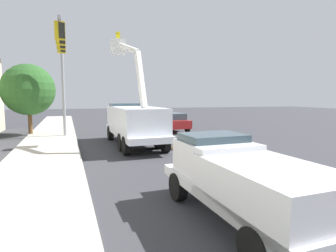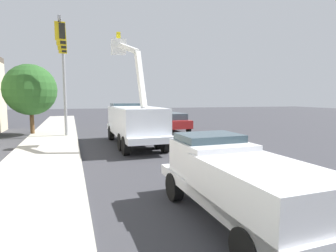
{
  "view_description": "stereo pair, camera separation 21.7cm",
  "coord_description": "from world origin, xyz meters",
  "px_view_note": "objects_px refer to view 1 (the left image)",
  "views": [
    {
      "loc": [
        -17.05,
        5.68,
        3.15
      ],
      "look_at": [
        -1.3,
        1.14,
        1.4
      ],
      "focal_mm": 29.12,
      "sensor_mm": 36.0,
      "label": 1
    },
    {
      "loc": [
        -17.11,
        5.47,
        3.15
      ],
      "look_at": [
        -1.3,
        1.14,
        1.4
      ],
      "focal_mm": 29.12,
      "sensor_mm": 36.0,
      "label": 2
    }
  ],
  "objects_px": {
    "utility_bucket_truck": "(133,121)",
    "service_pickup_truck": "(242,178)",
    "traffic_cone_mid_front": "(221,163)",
    "passing_minivan": "(172,121)",
    "traffic_cone_mid_rear": "(174,144)",
    "traffic_cone_trailing": "(142,130)",
    "traffic_signal_mast": "(62,57)"
  },
  "relations": [
    {
      "from": "traffic_cone_mid_rear",
      "to": "traffic_cone_trailing",
      "type": "distance_m",
      "value": 6.79
    },
    {
      "from": "traffic_cone_mid_front",
      "to": "traffic_signal_mast",
      "type": "xyz_separation_m",
      "value": [
        10.13,
        6.99,
        5.51
      ]
    },
    {
      "from": "service_pickup_truck",
      "to": "passing_minivan",
      "type": "height_order",
      "value": "service_pickup_truck"
    },
    {
      "from": "passing_minivan",
      "to": "traffic_cone_mid_front",
      "type": "xyz_separation_m",
      "value": [
        -13.77,
        1.97,
        -0.6
      ]
    },
    {
      "from": "utility_bucket_truck",
      "to": "service_pickup_truck",
      "type": "height_order",
      "value": "utility_bucket_truck"
    },
    {
      "from": "utility_bucket_truck",
      "to": "passing_minivan",
      "type": "bearing_deg",
      "value": -35.35
    },
    {
      "from": "passing_minivan",
      "to": "service_pickup_truck",
      "type": "bearing_deg",
      "value": 168.66
    },
    {
      "from": "passing_minivan",
      "to": "traffic_cone_trailing",
      "type": "bearing_deg",
      "value": 120.38
    },
    {
      "from": "traffic_cone_trailing",
      "to": "traffic_signal_mast",
      "type": "relative_size",
      "value": 0.1
    },
    {
      "from": "service_pickup_truck",
      "to": "traffic_cone_mid_front",
      "type": "distance_m",
      "value": 4.69
    },
    {
      "from": "utility_bucket_truck",
      "to": "traffic_cone_trailing",
      "type": "height_order",
      "value": "utility_bucket_truck"
    },
    {
      "from": "traffic_cone_mid_front",
      "to": "service_pickup_truck",
      "type": "bearing_deg",
      "value": 159.05
    },
    {
      "from": "traffic_cone_mid_front",
      "to": "traffic_cone_mid_rear",
      "type": "height_order",
      "value": "traffic_cone_mid_front"
    },
    {
      "from": "traffic_cone_trailing",
      "to": "traffic_cone_mid_front",
      "type": "bearing_deg",
      "value": -174.31
    },
    {
      "from": "utility_bucket_truck",
      "to": "service_pickup_truck",
      "type": "xyz_separation_m",
      "value": [
        -11.72,
        -0.89,
        -0.5
      ]
    },
    {
      "from": "utility_bucket_truck",
      "to": "traffic_signal_mast",
      "type": "bearing_deg",
      "value": 58.37
    },
    {
      "from": "traffic_signal_mast",
      "to": "utility_bucket_truck",
      "type": "bearing_deg",
      "value": -121.63
    },
    {
      "from": "utility_bucket_truck",
      "to": "traffic_cone_mid_front",
      "type": "height_order",
      "value": "utility_bucket_truck"
    },
    {
      "from": "service_pickup_truck",
      "to": "traffic_cone_trailing",
      "type": "height_order",
      "value": "service_pickup_truck"
    },
    {
      "from": "passing_minivan",
      "to": "traffic_cone_mid_rear",
      "type": "bearing_deg",
      "value": 164.19
    },
    {
      "from": "service_pickup_truck",
      "to": "traffic_cone_mid_front",
      "type": "bearing_deg",
      "value": -20.95
    },
    {
      "from": "utility_bucket_truck",
      "to": "traffic_cone_mid_rear",
      "type": "bearing_deg",
      "value": -136.97
    },
    {
      "from": "passing_minivan",
      "to": "traffic_cone_mid_rear",
      "type": "distance_m",
      "value": 8.97
    },
    {
      "from": "utility_bucket_truck",
      "to": "passing_minivan",
      "type": "relative_size",
      "value": 1.7
    },
    {
      "from": "traffic_cone_mid_front",
      "to": "traffic_signal_mast",
      "type": "height_order",
      "value": "traffic_signal_mast"
    },
    {
      "from": "traffic_cone_mid_rear",
      "to": "traffic_cone_trailing",
      "type": "relative_size",
      "value": 0.85
    },
    {
      "from": "traffic_cone_mid_front",
      "to": "traffic_signal_mast",
      "type": "bearing_deg",
      "value": 34.6
    },
    {
      "from": "passing_minivan",
      "to": "traffic_cone_mid_rear",
      "type": "height_order",
      "value": "passing_minivan"
    },
    {
      "from": "traffic_cone_mid_rear",
      "to": "passing_minivan",
      "type": "bearing_deg",
      "value": -15.81
    },
    {
      "from": "utility_bucket_truck",
      "to": "traffic_cone_mid_rear",
      "type": "relative_size",
      "value": 11.74
    },
    {
      "from": "traffic_cone_mid_front",
      "to": "traffic_cone_trailing",
      "type": "bearing_deg",
      "value": 5.69
    },
    {
      "from": "service_pickup_truck",
      "to": "traffic_cone_mid_front",
      "type": "xyz_separation_m",
      "value": [
        4.33,
        -1.66,
        -0.75
      ]
    }
  ]
}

